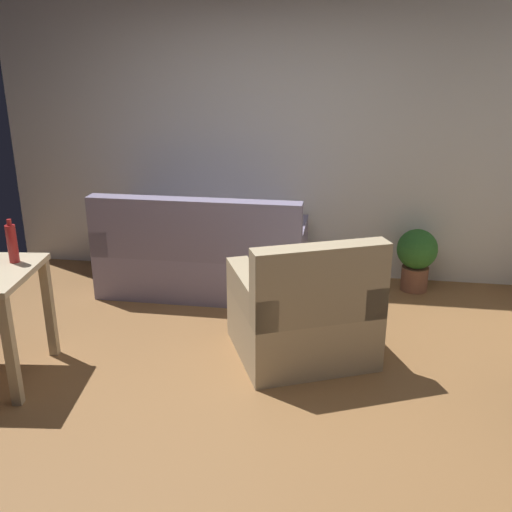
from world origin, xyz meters
TOP-DOWN VIEW (x-y plane):
  - ground_plane at (0.00, 0.00)m, footprint 5.20×4.40m
  - wall_rear at (0.00, 2.20)m, footprint 5.20×0.10m
  - couch at (-0.55, 1.59)m, footprint 1.80×0.84m
  - potted_plant at (1.34, 1.90)m, footprint 0.36×0.36m
  - armchair at (0.44, 0.54)m, footprint 1.16×1.13m
  - bottle_red at (-1.44, 0.11)m, footprint 0.07×0.07m

SIDE VIEW (x-z plane):
  - ground_plane at x=0.00m, z-range -0.02..0.00m
  - couch at x=-0.55m, z-range -0.15..0.77m
  - armchair at x=0.44m, z-range -0.14..0.78m
  - potted_plant at x=1.34m, z-range 0.05..0.62m
  - bottle_red at x=-1.44m, z-range 0.74..1.03m
  - wall_rear at x=0.00m, z-range 0.00..2.70m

